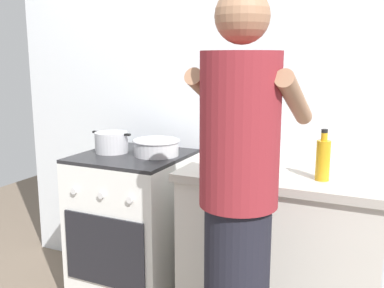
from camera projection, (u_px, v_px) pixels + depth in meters
name	position (u px, v px, depth m)	size (l,w,h in m)	color
back_wall	(242.00, 93.00, 2.59)	(3.20, 0.10, 2.50)	silver
countertop	(282.00, 254.00, 2.29)	(1.00, 0.60, 0.90)	silver
stove_range	(134.00, 227.00, 2.66)	(0.60, 0.62, 0.90)	white
pot	(112.00, 142.00, 2.62)	(0.26, 0.20, 0.12)	#B2B2B7
mixing_bowl	(156.00, 147.00, 2.54)	(0.27, 0.27, 0.09)	#B7B7BC
utensil_crock	(253.00, 142.00, 2.41)	(0.10, 0.10, 0.33)	silver
spice_bottle	(275.00, 164.00, 2.15)	(0.04, 0.04, 0.09)	silver
oil_bottle	(323.00, 159.00, 2.02)	(0.06, 0.06, 0.24)	gold
person	(238.00, 214.00, 1.71)	(0.41, 0.50, 1.70)	black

